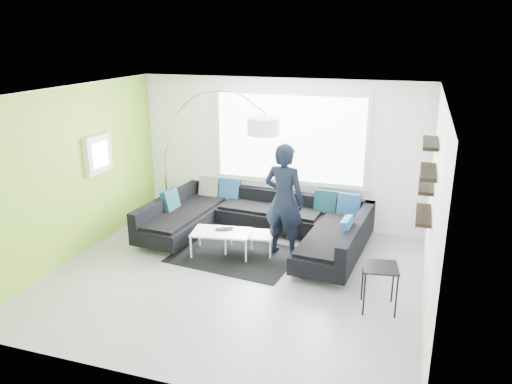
% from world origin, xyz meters
% --- Properties ---
extents(ground, '(5.50, 5.50, 0.00)m').
position_xyz_m(ground, '(0.00, 0.00, 0.00)').
color(ground, gray).
rests_on(ground, ground).
extents(room_shell, '(5.54, 5.04, 2.82)m').
position_xyz_m(room_shell, '(0.04, 0.21, 1.81)').
color(room_shell, white).
rests_on(room_shell, ground).
extents(sectional_sofa, '(3.90, 2.60, 0.80)m').
position_xyz_m(sectional_sofa, '(-0.09, 1.32, 0.35)').
color(sectional_sofa, black).
rests_on(sectional_sofa, ground).
extents(rug, '(2.15, 1.66, 0.01)m').
position_xyz_m(rug, '(-0.27, 0.73, 0.01)').
color(rug, black).
rests_on(rug, ground).
extents(coffee_table, '(1.34, 0.90, 0.41)m').
position_xyz_m(coffee_table, '(-0.29, 0.84, 0.20)').
color(coffee_table, white).
rests_on(coffee_table, ground).
extents(arc_lamp, '(2.69, 1.66, 2.66)m').
position_xyz_m(arc_lamp, '(-2.12, 1.87, 1.33)').
color(arc_lamp, silver).
rests_on(arc_lamp, ground).
extents(side_table, '(0.53, 0.53, 0.63)m').
position_xyz_m(side_table, '(2.16, -0.25, 0.31)').
color(side_table, black).
rests_on(side_table, ground).
extents(person, '(0.84, 0.68, 1.91)m').
position_xyz_m(person, '(0.48, 1.06, 0.95)').
color(person, black).
rests_on(person, ground).
extents(laptop, '(0.46, 0.43, 0.02)m').
position_xyz_m(laptop, '(-0.47, 0.78, 0.42)').
color(laptop, black).
rests_on(laptop, coffee_table).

